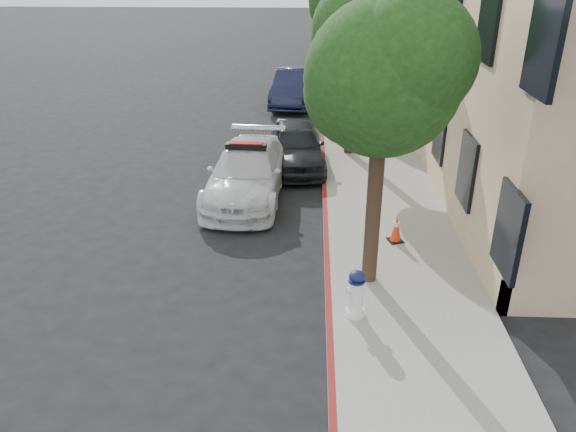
% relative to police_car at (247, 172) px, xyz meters
% --- Properties ---
extents(ground, '(120.00, 120.00, 0.00)m').
position_rel_police_car_xyz_m(ground, '(0.10, -2.50, -0.71)').
color(ground, black).
rests_on(ground, ground).
extents(sidewalk, '(3.20, 50.00, 0.15)m').
position_rel_police_car_xyz_m(sidewalk, '(3.70, 7.50, -0.64)').
color(sidewalk, gray).
rests_on(sidewalk, ground).
extents(curb_strip, '(0.12, 50.00, 0.15)m').
position_rel_police_car_xyz_m(curb_strip, '(2.16, 7.50, -0.64)').
color(curb_strip, maroon).
rests_on(curb_strip, ground).
extents(tree_near, '(2.92, 2.82, 5.62)m').
position_rel_police_car_xyz_m(tree_near, '(3.03, -4.51, 3.56)').
color(tree_near, black).
rests_on(tree_near, sidewalk).
extents(tree_mid, '(2.77, 2.64, 5.43)m').
position_rel_police_car_xyz_m(tree_mid, '(3.03, 3.49, 3.45)').
color(tree_mid, black).
rests_on(tree_mid, sidewalk).
extents(police_car, '(2.22, 4.99, 1.57)m').
position_rel_police_car_xyz_m(police_car, '(0.00, 0.00, 0.00)').
color(police_car, silver).
rests_on(police_car, ground).
extents(parked_car_mid, '(2.01, 4.26, 1.41)m').
position_rel_police_car_xyz_m(parked_car_mid, '(1.29, 2.50, -0.01)').
color(parked_car_mid, black).
rests_on(parked_car_mid, ground).
extents(parked_car_far, '(2.11, 4.79, 1.53)m').
position_rel_police_car_xyz_m(parked_car_far, '(0.96, 10.50, 0.05)').
color(parked_car_far, '#151936').
rests_on(parked_car_far, ground).
extents(fire_hydrant, '(0.40, 0.36, 0.94)m').
position_rel_police_car_xyz_m(fire_hydrant, '(2.63, -5.79, -0.11)').
color(fire_hydrant, white).
rests_on(fire_hydrant, sidewalk).
extents(traffic_cone, '(0.41, 0.41, 0.63)m').
position_rel_police_car_xyz_m(traffic_cone, '(3.76, -2.81, -0.25)').
color(traffic_cone, black).
rests_on(traffic_cone, sidewalk).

